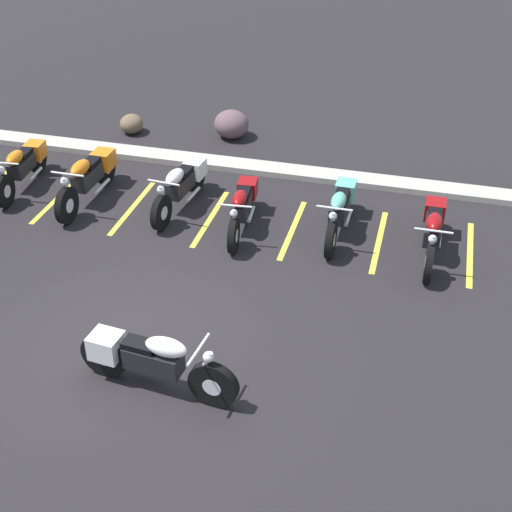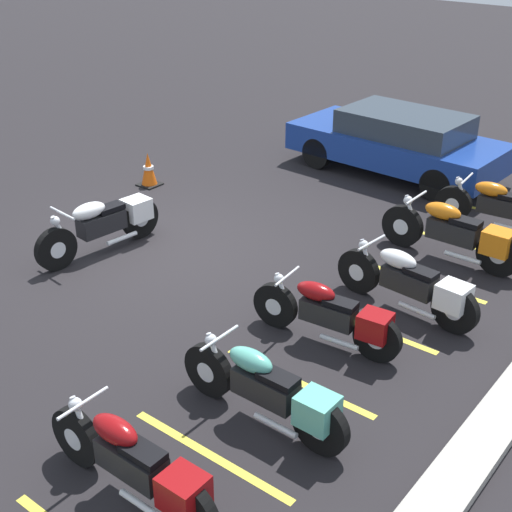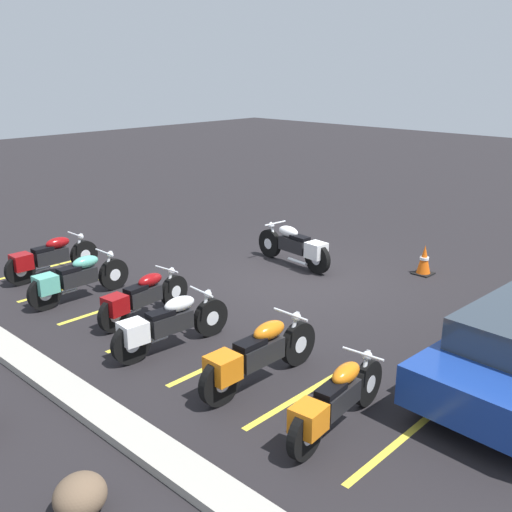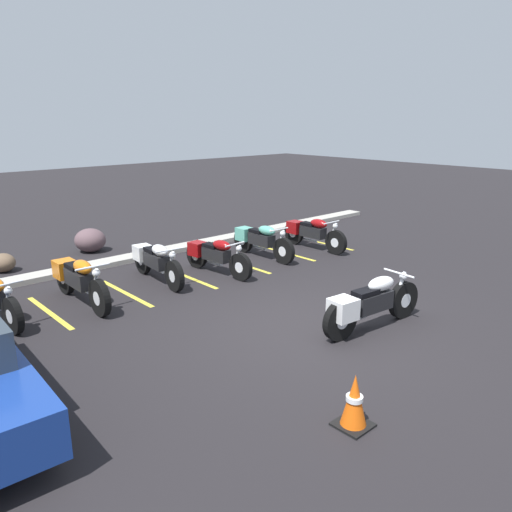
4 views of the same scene
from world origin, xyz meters
name	(u,v)px [view 4 (image 4 of 4)]	position (x,y,z in m)	size (l,w,h in m)	color
ground	(311,327)	(0.00, 0.00, 0.00)	(60.00, 60.00, 0.00)	black
motorcycle_white_featured	(369,303)	(0.63, -0.71, 0.47)	(2.27, 0.66, 0.89)	black
parked_bike_1	(78,279)	(-2.44, 3.86, 0.48)	(0.65, 2.31, 0.91)	black
parked_bike_2	(155,260)	(-0.63, 4.03, 0.46)	(0.62, 2.19, 0.86)	black
parked_bike_3	(214,255)	(0.68, 3.59, 0.43)	(0.60, 2.08, 0.82)	black
parked_bike_4	(260,240)	(2.39, 3.91, 0.46)	(0.61, 2.17, 0.86)	black
parked_bike_5	(311,232)	(4.03, 3.60, 0.45)	(0.61, 2.16, 0.85)	black
concrete_curb	(140,256)	(0.00, 5.86, 0.06)	(18.00, 0.50, 0.12)	#A8A399
landscape_rock_0	(3,263)	(-2.93, 6.98, 0.22)	(0.58, 0.53, 0.44)	brown
landscape_rock_1	(90,240)	(-0.63, 7.33, 0.32)	(0.81, 0.77, 0.63)	#5D464B
traffic_cone	(354,402)	(-1.78, -2.23, 0.31)	(0.40, 0.40, 0.66)	black
stall_line_1	(49,312)	(-3.10, 3.71, 0.00)	(0.10, 2.10, 0.00)	gold
stall_line_2	(126,293)	(-1.54, 3.71, 0.00)	(0.10, 2.10, 0.00)	gold
stall_line_3	(189,277)	(0.02, 3.71, 0.00)	(0.10, 2.10, 0.00)	gold
stall_line_4	(241,264)	(1.58, 3.71, 0.00)	(0.10, 2.10, 0.00)	gold
stall_line_5	(285,253)	(3.15, 3.71, 0.00)	(0.10, 2.10, 0.00)	gold
stall_line_6	(324,243)	(4.71, 3.71, 0.00)	(0.10, 2.10, 0.00)	gold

